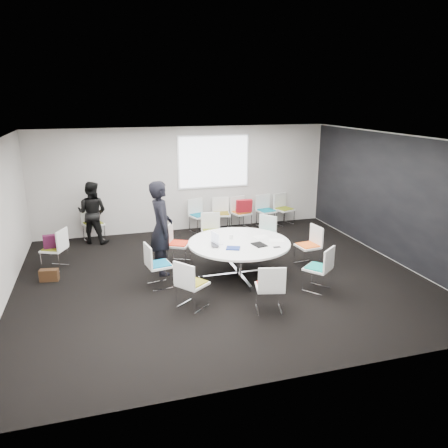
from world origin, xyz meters
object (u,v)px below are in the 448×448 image
object	(u,v)px
chair_back_e	(284,215)
chair_spare_left	(56,256)
chair_ring_b	(263,242)
brown_bag	(49,275)
chair_ring_d	(178,252)
chair_ring_a	(308,253)
chair_ring_e	(159,273)
chair_back_a	(199,222)
chair_back_b	(221,220)
chair_ring_f	(192,293)
chair_ring_g	(270,297)
cup	(231,237)
person_back	(92,213)
chair_ring_c	(212,239)
laptop	(218,244)
chair_back_d	(266,217)
person_main	(161,228)
chair_person_back	(94,230)
conference_table	(239,252)
maroon_bag	(53,241)
chair_back_c	(241,219)
chair_ring_h	(318,277)

from	to	relation	value
chair_back_e	chair_spare_left	world-z (taller)	same
chair_ring_b	brown_bag	distance (m)	4.72
chair_ring_d	chair_ring_a	bearing A→B (deg)	98.22
chair_ring_e	chair_back_a	distance (m)	3.64
chair_back_b	chair_ring_f	bearing A→B (deg)	77.34
chair_ring_a	chair_ring_g	size ratio (longest dim) A/B	1.00
cup	chair_ring_e	bearing A→B (deg)	-168.48
chair_ring_a	chair_ring_b	world-z (taller)	same
chair_ring_g	person_back	bearing A→B (deg)	134.93
chair_ring_c	chair_back_b	world-z (taller)	same
chair_ring_f	laptop	distance (m)	1.38
chair_back_d	chair_back_e	xyz separation A→B (m)	(0.56, 0.03, 0.00)
chair_ring_e	person_back	bearing A→B (deg)	-169.45
chair_ring_b	chair_ring_e	world-z (taller)	same
chair_back_e	chair_ring_e	bearing A→B (deg)	20.08
chair_ring_d	chair_back_b	size ratio (longest dim) A/B	1.00
chair_back_a	cup	xyz separation A→B (m)	(-0.01, -2.97, 0.50)
chair_ring_b	person_main	size ratio (longest dim) A/B	0.45
chair_ring_e	chair_ring_g	xyz separation A→B (m)	(1.67, -1.55, 0.00)
chair_ring_g	chair_back_b	world-z (taller)	same
chair_ring_e	chair_ring_g	distance (m)	2.28
chair_ring_e	chair_person_back	distance (m)	3.50
chair_person_back	cup	size ratio (longest dim) A/B	9.78
chair_ring_f	chair_back_d	bearing A→B (deg)	106.68
chair_back_d	chair_ring_f	bearing A→B (deg)	42.79
person_main	brown_bag	world-z (taller)	person_main
chair_ring_e	brown_bag	xyz separation A→B (m)	(-2.08, 0.88, -0.16)
chair_back_b	laptop	xyz separation A→B (m)	(-1.01, -3.27, 0.47)
laptop	conference_table	bearing A→B (deg)	-70.07
chair_back_d	chair_back_e	world-z (taller)	same
chair_ring_g	laptop	distance (m)	1.71
chair_ring_e	maroon_bag	world-z (taller)	chair_ring_e
chair_back_c	laptop	distance (m)	3.63
chair_ring_c	maroon_bag	distance (m)	3.55
chair_ring_c	chair_spare_left	distance (m)	3.52
chair_ring_d	chair_ring_h	bearing A→B (deg)	74.07
chair_back_e	cup	distance (m)	3.92
chair_back_e	conference_table	bearing A→B (deg)	34.21
chair_back_a	laptop	distance (m)	3.33
conference_table	chair_ring_h	bearing A→B (deg)	-41.92
chair_back_b	chair_ring_a	bearing A→B (deg)	118.83
chair_ring_a	brown_bag	world-z (taller)	chair_ring_a
conference_table	chair_ring_e	size ratio (longest dim) A/B	2.35
chair_ring_c	laptop	distance (m)	1.84
chair_ring_f	person_main	bearing A→B (deg)	150.53
chair_ring_b	chair_ring_d	xyz separation A→B (m)	(-2.04, -0.10, 0.00)
chair_ring_c	chair_person_back	world-z (taller)	same
chair_ring_f	chair_back_d	distance (m)	5.28
chair_back_e	brown_bag	xyz separation A→B (m)	(-6.14, -2.40, -0.16)
chair_back_d	chair_person_back	xyz separation A→B (m)	(-4.70, 0.03, 0.00)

